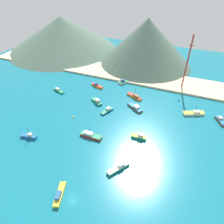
{
  "coord_description": "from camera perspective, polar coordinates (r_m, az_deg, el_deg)",
  "views": [
    {
      "loc": [
        26.64,
        -29.34,
        65.2
      ],
      "look_at": [
        -5.65,
        49.65,
        1.01
      ],
      "focal_mm": 32.25,
      "sensor_mm": 36.0,
      "label": 1
    }
  ],
  "objects": [
    {
      "name": "ground",
      "position": [
        92.27,
        -1.38,
        -8.24
      ],
      "size": [
        260.0,
        280.0,
        0.5
      ],
      "color": "#146B7F"
    },
    {
      "name": "fishing_boat_0",
      "position": [
        93.71,
        -6.1,
        -6.6
      ],
      "size": [
        10.35,
        2.85,
        5.7
      ],
      "color": "red",
      "rests_on": "ground"
    },
    {
      "name": "fishing_boat_1",
      "position": [
        100.32,
        -22.44,
        -6.36
      ],
      "size": [
        7.82,
        3.34,
        6.91
      ],
      "color": "#1E5BA8",
      "rests_on": "ground"
    },
    {
      "name": "fishing_boat_2",
      "position": [
        111.13,
        6.61,
        1.32
      ],
      "size": [
        10.06,
        8.16,
        2.7
      ],
      "color": "brown",
      "rests_on": "ground"
    },
    {
      "name": "fishing_boat_3",
      "position": [
        76.94,
        -14.66,
        -21.68
      ],
      "size": [
        4.78,
        9.51,
        2.68
      ],
      "color": "gold",
      "rests_on": "ground"
    },
    {
      "name": "fishing_boat_4",
      "position": [
        115.48,
        -4.31,
        3.02
      ],
      "size": [
        8.38,
        7.04,
        2.69
      ],
      "color": "#198466",
      "rests_on": "ground"
    },
    {
      "name": "fishing_boat_5",
      "position": [
        93.36,
        7.71,
        -6.92
      ],
      "size": [
        7.07,
        2.91,
        3.04
      ],
      "color": "#198466",
      "rests_on": "ground"
    },
    {
      "name": "fishing_boat_6",
      "position": [
        114.71,
        22.19,
        -0.32
      ],
      "size": [
        11.17,
        7.22,
        5.09
      ],
      "color": "silver",
      "rests_on": "ground"
    },
    {
      "name": "fishing_boat_7",
      "position": [
        115.46,
        28.41,
        -2.1
      ],
      "size": [
        5.8,
        8.06,
        2.65
      ],
      "color": "brown",
      "rests_on": "ground"
    },
    {
      "name": "fishing_boat_8",
      "position": [
        130.16,
        -14.9,
        5.92
      ],
      "size": [
        8.79,
        4.75,
        2.04
      ],
      "color": "#198466",
      "rests_on": "ground"
    },
    {
      "name": "fishing_boat_9",
      "position": [
        135.34,
        3.31,
        8.56
      ],
      "size": [
        6.74,
        7.93,
        7.21
      ],
      "color": "silver",
      "rests_on": "ground"
    },
    {
      "name": "fishing_boat_10",
      "position": [
        108.21,
        -1.34,
        0.38
      ],
      "size": [
        5.09,
        8.22,
        2.27
      ],
      "color": "#14478C",
      "rests_on": "ground"
    },
    {
      "name": "fishing_boat_11",
      "position": [
        81.13,
        1.94,
        -15.52
      ],
      "size": [
        7.2,
        9.38,
        5.93
      ],
      "color": "#198466",
      "rests_on": "ground"
    },
    {
      "name": "fishing_boat_12",
      "position": [
        131.24,
        -4.26,
        7.47
      ],
      "size": [
        8.84,
        4.99,
        6.44
      ],
      "color": "orange",
      "rests_on": "ground"
    },
    {
      "name": "fishing_boat_13",
      "position": [
        120.46,
        6.42,
        4.43
      ],
      "size": [
        10.15,
        6.59,
        6.67
      ],
      "color": "orange",
      "rests_on": "ground"
    },
    {
      "name": "buoy_0",
      "position": [
        106.44,
        -10.95,
        -1.5
      ],
      "size": [
        1.01,
        1.01,
        1.01
      ],
      "color": "gold",
      "rests_on": "ground"
    },
    {
      "name": "buoy_1",
      "position": [
        123.33,
        18.41,
        3.03
      ],
      "size": [
        0.86,
        0.86,
        0.86
      ],
      "color": "#232328",
      "rests_on": "ground"
    },
    {
      "name": "beach_strip",
      "position": [
        143.02,
        9.21,
        9.61
      ],
      "size": [
        247.0,
        23.07,
        1.2
      ],
      "primitive_type": "cube",
      "color": "beige",
      "rests_on": "ground"
    },
    {
      "name": "hill_west",
      "position": [
        195.03,
        -13.97,
        20.75
      ],
      "size": [
        96.61,
        96.61,
        28.07
      ],
      "color": "#4C6656",
      "rests_on": "ground"
    },
    {
      "name": "hill_central",
      "position": [
        159.44,
        9.73,
        18.87
      ],
      "size": [
        70.81,
        70.81,
        34.04
      ],
      "color": "#4C6656",
      "rests_on": "ground"
    },
    {
      "name": "radio_tower",
      "position": [
        129.54,
        20.54,
        12.87
      ],
      "size": [
        3.36,
        2.69,
        33.64
      ],
      "color": "#B7332D",
      "rests_on": "ground"
    }
  ]
}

